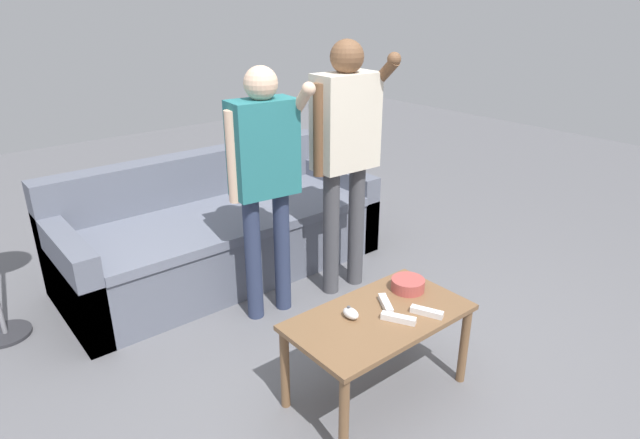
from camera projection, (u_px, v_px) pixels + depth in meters
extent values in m
plane|color=slate|center=(376.00, 377.00, 2.78)|extent=(12.00, 12.00, 0.00)
cube|color=slate|center=(224.00, 245.00, 3.79)|extent=(2.18, 0.91, 0.40)
cube|color=slate|center=(227.00, 218.00, 3.65)|extent=(1.90, 0.79, 0.06)
cube|color=slate|center=(195.00, 179.00, 3.90)|extent=(2.18, 0.18, 0.39)
cube|color=slate|center=(70.00, 278.00, 3.16)|extent=(0.14, 0.91, 0.59)
cube|color=slate|center=(334.00, 200.00, 4.35)|extent=(0.14, 0.91, 0.59)
cube|color=brown|center=(379.00, 317.00, 2.51)|extent=(0.87, 0.48, 0.03)
cylinder|color=brown|center=(344.00, 419.00, 2.21)|extent=(0.04, 0.04, 0.43)
cylinder|color=brown|center=(464.00, 345.00, 2.68)|extent=(0.04, 0.04, 0.43)
cylinder|color=brown|center=(285.00, 369.00, 2.51)|extent=(0.04, 0.04, 0.43)
cylinder|color=brown|center=(402.00, 310.00, 2.98)|extent=(0.04, 0.04, 0.43)
cylinder|color=#B24C47|center=(408.00, 284.00, 2.71)|extent=(0.17, 0.17, 0.06)
ellipsoid|color=white|center=(351.00, 313.00, 2.47)|extent=(0.06, 0.09, 0.05)
cylinder|color=#4C4C51|center=(349.00, 307.00, 2.47)|extent=(0.02, 0.02, 0.01)
cylinder|color=#2D2D33|center=(6.00, 334.00, 3.12)|extent=(0.28, 0.28, 0.02)
cylinder|color=#2D3856|center=(253.00, 259.00, 3.17)|extent=(0.10, 0.10, 0.78)
cylinder|color=#2D3856|center=(282.00, 251.00, 3.27)|extent=(0.10, 0.10, 0.78)
cube|color=#28757A|center=(263.00, 148.00, 2.96)|extent=(0.39, 0.23, 0.54)
sphere|color=beige|center=(261.00, 83.00, 2.83)|extent=(0.19, 0.19, 0.19)
cylinder|color=beige|center=(233.00, 158.00, 2.88)|extent=(0.07, 0.07, 0.51)
cylinder|color=#28757A|center=(292.00, 126.00, 3.02)|extent=(0.07, 0.07, 0.25)
cylinder|color=beige|center=(300.00, 103.00, 2.89)|extent=(0.08, 0.23, 0.22)
sphere|color=beige|center=(309.00, 89.00, 2.79)|extent=(0.08, 0.08, 0.08)
cylinder|color=#47474C|center=(331.00, 233.00, 3.44)|extent=(0.10, 0.10, 0.84)
cylinder|color=#47474C|center=(356.00, 226.00, 3.55)|extent=(0.10, 0.10, 0.84)
cube|color=beige|center=(346.00, 122.00, 3.22)|extent=(0.41, 0.23, 0.58)
sphere|color=brown|center=(347.00, 57.00, 3.08)|extent=(0.20, 0.20, 0.20)
cylinder|color=brown|center=(319.00, 131.00, 3.12)|extent=(0.07, 0.07, 0.55)
cylinder|color=beige|center=(371.00, 100.00, 3.29)|extent=(0.07, 0.07, 0.27)
cylinder|color=brown|center=(382.00, 76.00, 3.17)|extent=(0.08, 0.25, 0.23)
sphere|color=brown|center=(394.00, 59.00, 3.06)|extent=(0.08, 0.08, 0.08)
cube|color=white|center=(427.00, 312.00, 2.50)|extent=(0.10, 0.15, 0.03)
cylinder|color=silver|center=(421.00, 307.00, 2.50)|extent=(0.01, 0.01, 0.00)
cube|color=silver|center=(437.00, 311.00, 2.47)|extent=(0.02, 0.02, 0.00)
cube|color=white|center=(386.00, 304.00, 2.56)|extent=(0.11, 0.15, 0.03)
cylinder|color=silver|center=(384.00, 298.00, 2.58)|extent=(0.01, 0.01, 0.00)
cube|color=silver|center=(388.00, 306.00, 2.51)|extent=(0.02, 0.02, 0.00)
cube|color=white|center=(398.00, 318.00, 2.45)|extent=(0.11, 0.16, 0.03)
cylinder|color=silver|center=(393.00, 314.00, 2.45)|extent=(0.01, 0.01, 0.00)
cube|color=silver|center=(409.00, 317.00, 2.42)|extent=(0.02, 0.02, 0.00)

